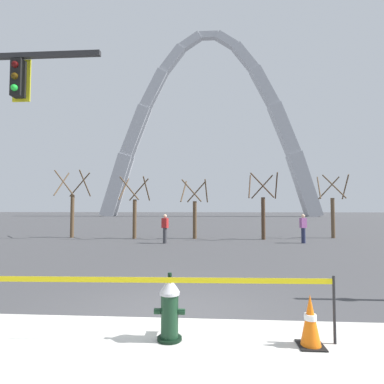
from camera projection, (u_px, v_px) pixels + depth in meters
ground_plane at (172, 317)px, 5.49m from camera, size 240.00×240.00×0.00m
fire_hydrant at (170, 308)px, 4.55m from camera, size 0.46×0.48×0.99m
caution_tape_barrier at (133, 295)px, 4.52m from camera, size 5.88×0.23×0.97m
traffic_cone_by_hydrant at (310, 321)px, 4.33m from camera, size 0.36×0.36×0.73m
monument_arch at (209, 134)px, 68.13m from camera, size 48.28×3.05×42.10m
tree_far_left at (72, 208)px, 20.06m from camera, size 2.01×2.02×4.36m
tree_left_mid at (135, 211)px, 19.39m from camera, size 1.80×1.81×3.89m
tree_center_left at (195, 212)px, 19.31m from camera, size 1.72×1.73×3.71m
tree_center_right at (263, 210)px, 18.84m from camera, size 1.88×1.89×4.07m
tree_right_mid at (333, 210)px, 19.75m from camera, size 1.87×1.88×4.05m
pedestrian_walking_left at (165, 228)px, 16.78m from camera, size 0.39×0.33×1.59m
pedestrian_standing_center at (303, 228)px, 16.86m from camera, size 0.39×0.31×1.59m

